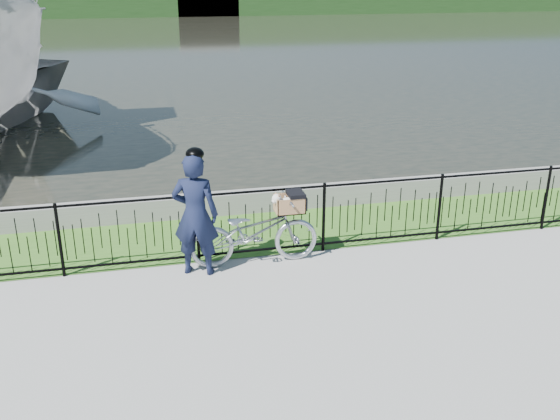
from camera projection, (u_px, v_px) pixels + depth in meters
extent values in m
plane|color=gray|center=(286.00, 306.00, 8.43)|extent=(120.00, 120.00, 0.00)
cube|color=#3D6D22|center=(251.00, 232.00, 10.79)|extent=(60.00, 2.00, 0.01)
plane|color=#28281F|center=(160.00, 44.00, 38.43)|extent=(120.00, 120.00, 0.00)
cube|color=gray|center=(241.00, 202.00, 11.63)|extent=(60.00, 0.30, 0.40)
cube|color=#20441A|center=(145.00, 0.00, 62.43)|extent=(120.00, 6.00, 3.00)
imported|color=#AFB3BB|center=(254.00, 232.00, 9.48)|extent=(1.98, 0.69, 1.04)
cube|color=black|center=(289.00, 212.00, 9.49)|extent=(0.38, 0.18, 0.02)
cube|color=#A1734A|center=(289.00, 211.00, 9.49)|extent=(0.44, 0.33, 0.01)
cube|color=#A1734A|center=(287.00, 200.00, 9.59)|extent=(0.44, 0.02, 0.25)
cube|color=#A1734A|center=(292.00, 207.00, 9.30)|extent=(0.44, 0.02, 0.25)
cube|color=#A1734A|center=(303.00, 203.00, 9.49)|extent=(0.01, 0.33, 0.25)
cube|color=#A1734A|center=(276.00, 205.00, 9.40)|extent=(0.02, 0.33, 0.25)
cube|color=black|center=(296.00, 194.00, 9.41)|extent=(0.24, 0.35, 0.06)
cube|color=black|center=(304.00, 201.00, 9.49)|extent=(0.02, 0.35, 0.20)
ellipsoid|color=silver|center=(288.00, 204.00, 9.44)|extent=(0.31, 0.22, 0.20)
sphere|color=silver|center=(277.00, 199.00, 9.35)|extent=(0.15, 0.15, 0.15)
sphere|color=silver|center=(274.00, 201.00, 9.33)|extent=(0.07, 0.07, 0.07)
sphere|color=black|center=(272.00, 202.00, 9.32)|extent=(0.02, 0.02, 0.02)
cone|color=#AA6A47|center=(276.00, 194.00, 9.38)|extent=(0.06, 0.08, 0.08)
cone|color=#AA6A47|center=(279.00, 196.00, 9.30)|extent=(0.06, 0.08, 0.08)
imported|color=black|center=(195.00, 215.00, 9.04)|extent=(0.78, 0.63, 1.85)
ellipsoid|color=black|center=(192.00, 154.00, 8.71)|extent=(0.26, 0.29, 0.18)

